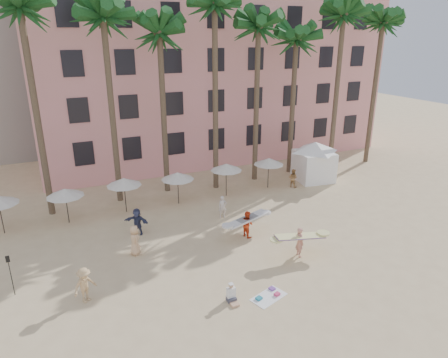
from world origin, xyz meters
name	(u,v)px	position (x,y,z in m)	size (l,w,h in m)	color
ground	(273,288)	(0.00, 0.00, 0.00)	(120.00, 120.00, 0.00)	#D1B789
pink_hotel	(208,77)	(7.00, 26.00, 8.00)	(35.00, 14.00, 16.00)	pink
palm_row	(181,25)	(0.51, 15.00, 12.97)	(44.40, 5.40, 16.30)	brown
umbrella_row	(152,179)	(-3.00, 12.50, 2.33)	(22.50, 2.70, 2.73)	#332B23
cabana	(314,158)	(11.68, 12.66, 2.07)	(5.05, 5.05, 3.50)	white
beach_towel	(269,296)	(-0.58, -0.53, 0.03)	(2.02, 1.52, 0.14)	white
carrier_yellow	(300,240)	(3.02, 2.12, 1.02)	(3.07, 1.17, 1.83)	tan
carrier_white	(247,223)	(1.35, 5.57, 0.94)	(3.27, 1.47, 1.74)	red
beachgoers	(163,229)	(-3.78, 7.04, 0.89)	(19.05, 10.13, 1.86)	#2F3453
paddle	(10,270)	(-12.12, 4.82, 1.41)	(0.18, 0.04, 2.23)	black
seated_man	(232,296)	(-2.44, -0.13, 0.34)	(0.43, 0.75, 0.97)	#3F3F4C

